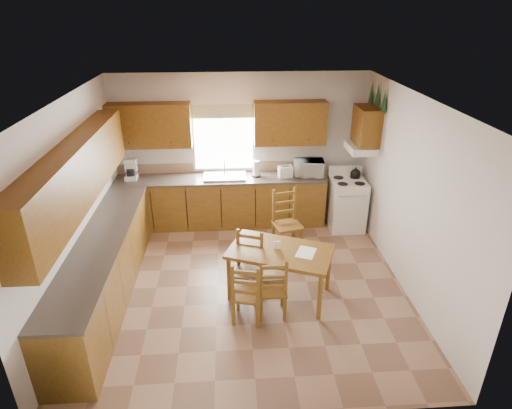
{
  "coord_description": "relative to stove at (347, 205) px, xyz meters",
  "views": [
    {
      "loc": [
        -0.22,
        -5.18,
        3.75
      ],
      "look_at": [
        0.15,
        0.3,
        1.15
      ],
      "focal_mm": 30.0,
      "sensor_mm": 36.0,
      "label": 1
    }
  ],
  "objects": [
    {
      "name": "microwave",
      "position": [
        -0.67,
        0.3,
        0.61
      ],
      "size": [
        0.51,
        0.39,
        0.29
      ],
      "primitive_type": "imported",
      "rotation": [
        0.0,
        0.0,
        -0.09
      ],
      "color": "silver",
      "rests_on": "counter_back"
    },
    {
      "name": "table_paper",
      "position": [
        -1.11,
        -2.01,
        0.28
      ],
      "size": [
        0.33,
        0.37,
        0.0
      ],
      "primitive_type": "cube",
      "rotation": [
        0.0,
        0.0,
        -0.41
      ],
      "color": "white",
      "rests_on": "dining_table"
    },
    {
      "name": "window_frame",
      "position": [
        -2.18,
        0.57,
        1.1
      ],
      "size": [
        1.13,
        0.02,
        1.18
      ],
      "primitive_type": "cube",
      "color": "silver",
      "rests_on": "wall_back"
    },
    {
      "name": "sink_basin",
      "position": [
        -2.18,
        0.3,
        0.49
      ],
      "size": [
        0.75,
        0.45,
        0.04
      ],
      "primitive_type": "cube",
      "color": "silver",
      "rests_on": "counter_back"
    },
    {
      "name": "lower_cab_back",
      "position": [
        -2.25,
        0.3,
        -0.01
      ],
      "size": [
        3.75,
        0.6,
        0.88
      ],
      "primitive_type": "cube",
      "color": "brown",
      "rests_on": "floor"
    },
    {
      "name": "window_pane",
      "position": [
        -2.18,
        0.56,
        1.1
      ],
      "size": [
        1.05,
        0.01,
        1.1
      ],
      "primitive_type": "cube",
      "color": "white",
      "rests_on": "wall_back"
    },
    {
      "name": "wall_left",
      "position": [
        -4.13,
        -1.65,
        0.9
      ],
      "size": [
        4.5,
        4.5,
        0.0
      ],
      "primitive_type": "plane",
      "color": "beige",
      "rests_on": "floor"
    },
    {
      "name": "range_hood",
      "position": [
        0.15,
        -0.0,
        1.07
      ],
      "size": [
        0.44,
        0.62,
        0.12
      ],
      "primitive_type": "cube",
      "color": "silver",
      "rests_on": "wall_right"
    },
    {
      "name": "wall_back",
      "position": [
        -1.88,
        0.6,
        0.9
      ],
      "size": [
        4.5,
        4.5,
        0.0
      ],
      "primitive_type": "plane",
      "color": "beige",
      "rests_on": "floor"
    },
    {
      "name": "floor",
      "position": [
        -1.88,
        -1.65,
        -0.45
      ],
      "size": [
        4.5,
        4.5,
        0.0
      ],
      "primitive_type": "plane",
      "color": "#89674F",
      "rests_on": "ground"
    },
    {
      "name": "backsplash",
      "position": [
        -2.25,
        0.59,
        0.56
      ],
      "size": [
        3.75,
        0.01,
        0.18
      ],
      "primitive_type": "cube",
      "color": "#846852",
      "rests_on": "counter_back"
    },
    {
      "name": "counter_back",
      "position": [
        -2.25,
        0.3,
        0.45
      ],
      "size": [
        3.75,
        0.63,
        0.04
      ],
      "primitive_type": "cube",
      "color": "#463C36",
      "rests_on": "lower_cab_back"
    },
    {
      "name": "upper_cab_back_left",
      "position": [
        -3.43,
        0.43,
        1.4
      ],
      "size": [
        1.41,
        0.33,
        0.75
      ],
      "primitive_type": "cube",
      "color": "brown",
      "rests_on": "wall_back"
    },
    {
      "name": "window_valance",
      "position": [
        -2.18,
        0.54,
        1.6
      ],
      "size": [
        1.19,
        0.01,
        0.24
      ],
      "primitive_type": "cube",
      "color": "#526A3B",
      "rests_on": "wall_back"
    },
    {
      "name": "stove",
      "position": [
        0.0,
        0.0,
        0.0
      ],
      "size": [
        0.62,
        0.64,
        0.9
      ],
      "primitive_type": "cube",
      "rotation": [
        0.0,
        0.0,
        -0.02
      ],
      "color": "silver",
      "rests_on": "floor"
    },
    {
      "name": "upper_cab_left",
      "position": [
        -3.96,
        -1.8,
        1.4
      ],
      "size": [
        0.33,
        3.6,
        0.75
      ],
      "primitive_type": "cube",
      "color": "brown",
      "rests_on": "wall_left"
    },
    {
      "name": "chair_near_right",
      "position": [
        -1.59,
        -2.32,
        -0.0
      ],
      "size": [
        0.38,
        0.36,
        0.9
      ],
      "primitive_type": "cube",
      "rotation": [
        0.0,
        0.0,
        3.13
      ],
      "color": "brown",
      "rests_on": "floor"
    },
    {
      "name": "ceiling",
      "position": [
        -1.88,
        -1.65,
        2.25
      ],
      "size": [
        4.5,
        4.5,
        0.0
      ],
      "primitive_type": "plane",
      "color": "brown",
      "rests_on": "floor"
    },
    {
      "name": "chair_far_right",
      "position": [
        -1.9,
        -1.93,
        0.03
      ],
      "size": [
        0.5,
        0.49,
        0.95
      ],
      "primitive_type": "cube",
      "rotation": [
        0.0,
        0.0,
        -0.35
      ],
      "color": "brown",
      "rests_on": "floor"
    },
    {
      "name": "counter_left",
      "position": [
        -3.83,
        -1.8,
        0.45
      ],
      "size": [
        0.63,
        3.6,
        0.04
      ],
      "primitive_type": "cube",
      "color": "#463C36",
      "rests_on": "lower_cab_left"
    },
    {
      "name": "toaster",
      "position": [
        -1.1,
        0.26,
        0.57
      ],
      "size": [
        0.27,
        0.2,
        0.2
      ],
      "primitive_type": "cube",
      "rotation": [
        0.0,
        0.0,
        0.19
      ],
      "color": "silver",
      "rests_on": "counter_back"
    },
    {
      "name": "table_card",
      "position": [
        -1.49,
        -1.89,
        0.34
      ],
      "size": [
        0.09,
        0.02,
        0.12
      ],
      "primitive_type": "cube",
      "rotation": [
        0.0,
        0.0,
        0.01
      ],
      "color": "white",
      "rests_on": "dining_table"
    },
    {
      "name": "pine_decal_a",
      "position": [
        0.33,
        -0.32,
        1.93
      ],
      "size": [
        0.22,
        0.22,
        0.36
      ],
      "primitive_type": "cone",
      "color": "#1A431B",
      "rests_on": "wall_right"
    },
    {
      "name": "pine_decal_c",
      "position": [
        0.33,
        0.32,
        1.93
      ],
      "size": [
        0.22,
        0.22,
        0.36
      ],
      "primitive_type": "cone",
      "color": "#1A431B",
      "rests_on": "wall_right"
    },
    {
      "name": "chair_near_left",
      "position": [
        -1.91,
        -2.41,
        -0.01
      ],
      "size": [
        0.44,
        0.43,
        0.89
      ],
      "primitive_type": "cube",
      "rotation": [
        0.0,
        0.0,
        2.92
      ],
      "color": "brown",
      "rests_on": "floor"
    },
    {
      "name": "coffeemaker",
      "position": [
        -3.83,
        0.33,
        0.66
      ],
      "size": [
        0.27,
        0.3,
        0.37
      ],
      "primitive_type": "cube",
      "rotation": [
        0.0,
        0.0,
        -0.22
      ],
      "color": "silver",
      "rests_on": "counter_back"
    },
    {
      "name": "chair_far_left",
      "position": [
        -1.17,
        -0.7,
        0.06
      ],
      "size": [
        0.51,
        0.5,
        1.02
      ],
      "primitive_type": "cube",
      "rotation": [
        0.0,
        0.0,
        0.24
      ],
      "color": "brown",
      "rests_on": "floor"
    },
    {
      "name": "pine_decal_b",
      "position": [
        0.33,
        -0.0,
        1.97
      ],
      "size": [
        0.22,
        0.22,
        0.36
      ],
      "primitive_type": "cone",
      "color": "#1A431B",
      "rests_on": "wall_right"
    },
    {
      "name": "wall_right",
      "position": [
        0.37,
        -1.65,
        0.9
      ],
      "size": [
        4.5,
        4.5,
        0.0
      ],
      "primitive_type": "plane",
      "color": "beige",
      "rests_on": "floor"
    },
    {
      "name": "wall_front",
      "position": [
        -1.88,
        -3.9,
        0.9
      ],
      "size": [
        4.5,
        4.5,
        0.0
      ],
      "primitive_type": "plane",
      "color": "beige",
      "rests_on": "floor"
    },
    {
      "name": "upper_cab_stove",
      "position": [
        0.2,
        -0.0,
        1.45
      ],
      "size": [
        0.33,
        0.62,
        0.62
      ],
      "primitive_type": "cube",
      "color": "brown",
      "rests_on": "wall_right"
    },
    {
      "name": "dining_table",
      "position": [
        -1.44,
        -1.92,
        -0.08
      ],
      "size": [
        1.56,
        1.24,
        0.73
      ],
      "primitive_type": "cube",
      "rotation": [
        0.0,
        0.0,
        -0.39
      ],
      "color": "brown",
      "rests_on": "floor"
    },
    {
      "name": "paper_towel",
      "position": [
        -1.61,
        0.32,
        0.61
      ],
      "size": [
        0.15,
        0.15,
        0.29
      ],
      "primitive_type": "cylinder",
      "rotation": [
        0.0,
        0.0,
        -0.25
      ],
      "color": "white",
      "rests_on": "counter_back"
    },
    {
      "name": "lower_cab_left",
      "position": [
        -3.83,
        -1.8,
        -0.01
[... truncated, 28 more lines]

